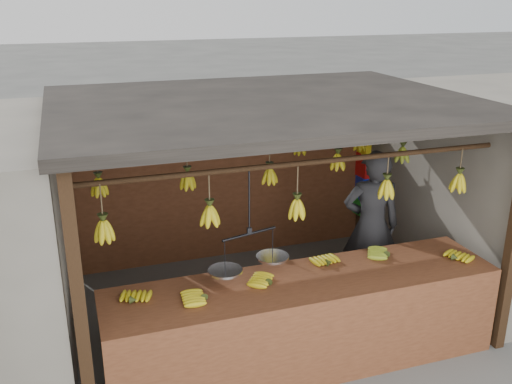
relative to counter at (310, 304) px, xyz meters
name	(u,v)px	position (x,y,z in m)	size (l,w,h in m)	color
ground	(264,306)	(0.00, 1.23, -0.71)	(80.00, 80.00, 0.00)	#5B5B57
stall	(255,133)	(0.00, 1.56, 1.26)	(4.30, 3.30, 2.40)	black
counter	(310,304)	(0.00, 0.00, 0.00)	(3.75, 0.85, 0.96)	brown
hanging_bananas	(264,172)	(-0.01, 1.24, 0.91)	(3.58, 2.23, 0.39)	gold
balance_scale	(249,260)	(-0.51, 0.23, 0.42)	(0.80, 0.43, 0.92)	black
vendor	(371,226)	(1.24, 1.08, 0.19)	(0.66, 0.43, 1.80)	#262628
bag_bundles	(362,175)	(1.94, 2.58, 0.28)	(0.08, 0.26, 1.25)	yellow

